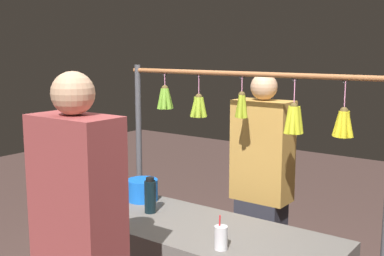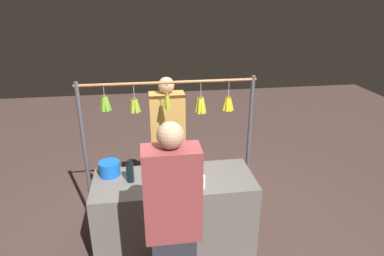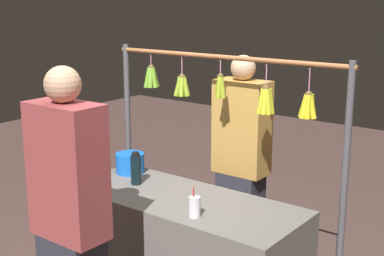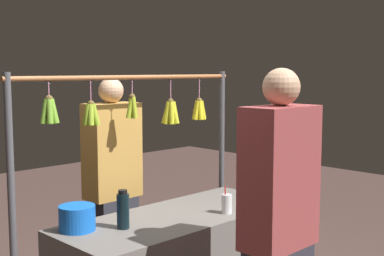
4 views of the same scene
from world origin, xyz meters
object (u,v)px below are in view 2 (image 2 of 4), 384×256
Objects in this scene: vendor_person at (168,147)px; customer_person at (173,231)px; blue_bucket at (110,169)px; drink_cup at (202,182)px; water_bottle at (130,172)px.

vendor_person is 1.57m from customer_person.
blue_bucket is 1.16× the size of drink_cup.
customer_person is (0.09, 1.56, 0.03)m from vendor_person.
customer_person is (0.34, 0.66, -0.01)m from drink_cup.
vendor_person is at bearing -74.83° from drink_cup.
customer_person is (-0.34, 0.87, -0.05)m from water_bottle.
customer_person reaches higher than drink_cup.
water_bottle is at bearing 57.91° from vendor_person.
drink_cup reaches higher than blue_bucket.
customer_person reaches higher than vendor_person.
blue_bucket is 0.12× the size of customer_person.
water_bottle reaches higher than drink_cup.
water_bottle is 0.27m from blue_bucket.
vendor_person is (0.25, -0.91, -0.04)m from drink_cup.
blue_bucket is at bearing -37.06° from water_bottle.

